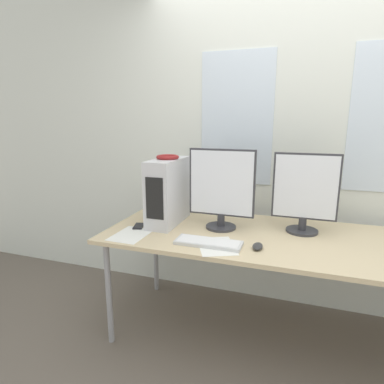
% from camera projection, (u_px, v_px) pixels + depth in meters
% --- Properties ---
extents(wall_back, '(8.00, 0.07, 2.70)m').
position_uv_depth(wall_back, '(308.00, 141.00, 2.45)').
color(wall_back, silver).
rests_on(wall_back, ground_plane).
extents(desk, '(2.57, 0.91, 0.77)m').
position_uv_depth(desk, '(301.00, 245.00, 2.05)').
color(desk, '#D1BA8E').
rests_on(desk, ground_plane).
extents(pc_tower, '(0.18, 0.47, 0.47)m').
position_uv_depth(pc_tower, '(168.00, 191.00, 2.33)').
color(pc_tower, silver).
rests_on(pc_tower, desk).
extents(headphones, '(0.16, 0.16, 0.03)m').
position_uv_depth(headphones, '(168.00, 157.00, 2.27)').
color(headphones, maroon).
rests_on(headphones, pc_tower).
extents(monitor_main, '(0.45, 0.21, 0.55)m').
position_uv_depth(monitor_main, '(222.00, 188.00, 2.19)').
color(monitor_main, '#333338').
rests_on(monitor_main, desk).
extents(monitor_right_near, '(0.42, 0.21, 0.53)m').
position_uv_depth(monitor_right_near, '(305.00, 193.00, 2.11)').
color(monitor_right_near, '#333338').
rests_on(monitor_right_near, desk).
extents(keyboard, '(0.41, 0.15, 0.02)m').
position_uv_depth(keyboard, '(208.00, 243.00, 1.96)').
color(keyboard, silver).
rests_on(keyboard, desk).
extents(mouse, '(0.06, 0.11, 0.03)m').
position_uv_depth(mouse, '(258.00, 246.00, 1.89)').
color(mouse, '#2D2D2D').
rests_on(mouse, desk).
extents(cell_phone, '(0.10, 0.14, 0.01)m').
position_uv_depth(cell_phone, '(139.00, 226.00, 2.28)').
color(cell_phone, black).
rests_on(cell_phone, desk).
extents(paper_sheet_left, '(0.31, 0.36, 0.00)m').
position_uv_depth(paper_sheet_left, '(217.00, 246.00, 1.93)').
color(paper_sheet_left, white).
rests_on(paper_sheet_left, desk).
extents(paper_sheet_front, '(0.22, 0.30, 0.00)m').
position_uv_depth(paper_sheet_front, '(131.00, 235.00, 2.12)').
color(paper_sheet_front, white).
rests_on(paper_sheet_front, desk).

